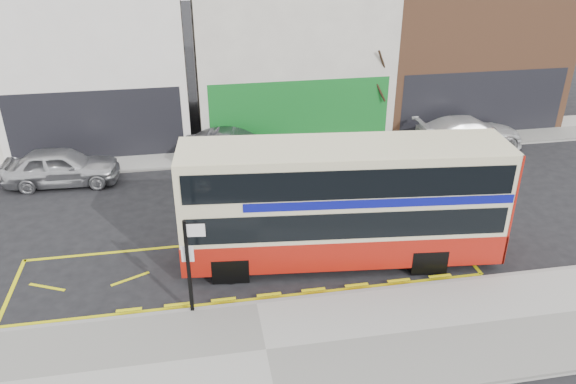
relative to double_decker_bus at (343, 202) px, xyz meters
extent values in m
plane|color=black|center=(-2.96, -1.54, -2.05)|extent=(120.00, 120.00, 0.00)
cube|color=#9D9C95|center=(-2.96, -3.84, -1.98)|extent=(40.00, 4.00, 0.15)
cube|color=gray|center=(-2.96, -1.92, -1.98)|extent=(40.00, 0.15, 0.15)
cube|color=#9D9C95|center=(-2.96, 9.46, -1.98)|extent=(50.00, 3.00, 0.15)
cube|color=white|center=(-8.46, 13.46, 2.45)|extent=(8.00, 8.00, 9.00)
cube|color=black|center=(-8.46, 9.48, -0.45)|extent=(7.36, 0.06, 3.20)
cube|color=black|center=(-8.46, 9.50, -0.65)|extent=(5.60, 0.04, 2.00)
cube|color=white|center=(0.54, 13.46, 2.20)|extent=(9.00, 8.00, 8.50)
cube|color=#136E23|center=(0.54, 9.48, -0.45)|extent=(8.28, 0.06, 3.20)
cube|color=black|center=(0.54, 9.50, -0.65)|extent=(6.30, 0.04, 2.00)
cube|color=brown|center=(9.54, 13.46, 1.70)|extent=(9.00, 8.00, 7.50)
cube|color=black|center=(9.54, 9.48, -0.45)|extent=(8.28, 0.06, 3.20)
cube|color=black|center=(9.54, 9.50, -0.65)|extent=(6.30, 0.04, 2.00)
cube|color=beige|center=(-0.03, 0.00, 0.05)|extent=(9.90, 3.17, 3.58)
cube|color=#9A150C|center=(-0.03, 0.00, -1.25)|extent=(9.94, 3.21, 0.97)
cube|color=#9A150C|center=(4.79, -0.48, 0.05)|extent=(0.28, 2.25, 3.58)
cube|color=black|center=(-0.03, 0.00, -0.19)|extent=(9.52, 3.19, 0.84)
cube|color=black|center=(-0.03, 0.00, 1.13)|extent=(9.52, 3.19, 0.88)
cube|color=navy|center=(0.85, -0.08, 0.51)|extent=(7.97, 3.02, 0.27)
cube|color=black|center=(-4.85, 0.49, -0.41)|extent=(0.26, 2.03, 1.41)
cube|color=black|center=(-4.85, 0.49, 1.13)|extent=(0.26, 2.03, 0.88)
cube|color=black|center=(-4.84, 0.48, 0.43)|extent=(0.20, 1.54, 0.31)
cube|color=beige|center=(-0.03, 0.00, 1.80)|extent=(9.89, 3.08, 0.11)
cylinder|color=black|center=(-3.56, -0.63, -1.61)|extent=(0.90, 0.33, 0.88)
cylinder|color=black|center=(-3.37, 1.33, -1.61)|extent=(0.90, 0.33, 0.88)
cylinder|color=black|center=(2.42, -1.23, -1.61)|extent=(0.90, 0.33, 0.88)
cylinder|color=black|center=(2.62, 0.73, -1.61)|extent=(0.90, 0.33, 0.88)
cube|color=black|center=(-4.73, -1.94, -0.49)|extent=(0.10, 0.10, 2.82)
cube|color=white|center=(-4.45, -1.98, 0.64)|extent=(0.51, 0.10, 0.41)
cube|color=white|center=(-4.73, -1.89, -0.11)|extent=(0.33, 0.07, 0.47)
imported|color=#B2B3B7|center=(-9.66, 7.32, -1.29)|extent=(4.53, 1.96, 1.52)
imported|color=#414249|center=(-2.64, 8.05, -1.31)|extent=(4.69, 2.37, 1.48)
imported|color=silver|center=(8.25, 8.07, -1.32)|extent=(5.05, 2.08, 1.46)
cylinder|color=black|center=(4.25, 10.19, -1.01)|extent=(0.24, 0.24, 2.09)
camera|label=1|loc=(-4.30, -14.53, 7.96)|focal=35.00mm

